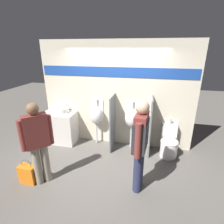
# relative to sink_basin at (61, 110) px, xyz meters

# --- Properties ---
(ground_plane) EXTENTS (16.00, 16.00, 0.00)m
(ground_plane) POSITION_rel_sink_basin_xyz_m (1.44, -0.36, -0.93)
(ground_plane) COLOR #5B5651
(display_wall) EXTENTS (3.94, 0.07, 2.70)m
(display_wall) POSITION_rel_sink_basin_xyz_m (1.44, 0.24, 0.43)
(display_wall) COLOR beige
(display_wall) RESTS_ON ground_plane
(sink_counter) EXTENTS (0.86, 0.54, 0.86)m
(sink_counter) POSITION_rel_sink_basin_xyz_m (-0.05, -0.05, -0.50)
(sink_counter) COLOR silver
(sink_counter) RESTS_ON ground_plane
(sink_basin) EXTENTS (0.40, 0.40, 0.27)m
(sink_basin) POSITION_rel_sink_basin_xyz_m (0.00, 0.00, 0.00)
(sink_basin) COLOR white
(sink_basin) RESTS_ON sink_counter
(cell_phone) EXTENTS (0.07, 0.14, 0.01)m
(cell_phone) POSITION_rel_sink_basin_xyz_m (0.21, -0.16, -0.06)
(cell_phone) COLOR #B7B7BC
(cell_phone) RESTS_ON sink_counter
(divider_near_counter) EXTENTS (0.03, 0.58, 1.43)m
(divider_near_counter) POSITION_rel_sink_basin_xyz_m (1.42, -0.07, -0.22)
(divider_near_counter) COLOR slate
(divider_near_counter) RESTS_ON ground_plane
(divider_mid) EXTENTS (0.03, 0.58, 1.43)m
(divider_mid) POSITION_rel_sink_basin_xyz_m (2.37, -0.07, -0.22)
(divider_mid) COLOR slate
(divider_mid) RESTS_ON ground_plane
(urinal_near_counter) EXTENTS (0.35, 0.30, 1.25)m
(urinal_near_counter) POSITION_rel_sink_basin_xyz_m (0.95, 0.07, -0.09)
(urinal_near_counter) COLOR silver
(urinal_near_counter) RESTS_ON ground_plane
(urinal_far) EXTENTS (0.35, 0.30, 1.25)m
(urinal_far) POSITION_rel_sink_basin_xyz_m (1.90, 0.07, -0.09)
(urinal_far) COLOR silver
(urinal_far) RESTS_ON ground_plane
(toilet) EXTENTS (0.42, 0.58, 0.89)m
(toilet) POSITION_rel_sink_basin_xyz_m (2.84, -0.10, -0.63)
(toilet) COLOR white
(toilet) RESTS_ON ground_plane
(person_in_vest) EXTENTS (0.26, 0.60, 1.72)m
(person_in_vest) POSITION_rel_sink_basin_xyz_m (2.20, -1.35, 0.07)
(person_in_vest) COLOR #282D4C
(person_in_vest) RESTS_ON ground_plane
(person_with_lanyard) EXTENTS (0.43, 0.43, 1.63)m
(person_with_lanyard) POSITION_rel_sink_basin_xyz_m (0.36, -1.59, -0.03)
(person_with_lanyard) COLOR gray
(person_with_lanyard) RESTS_ON ground_plane
(shopping_bag) EXTENTS (0.32, 0.18, 0.52)m
(shopping_bag) POSITION_rel_sink_basin_xyz_m (0.09, -1.67, -0.74)
(shopping_bag) COLOR orange
(shopping_bag) RESTS_ON ground_plane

